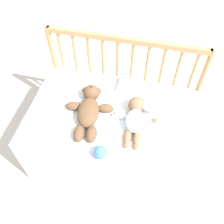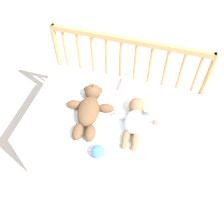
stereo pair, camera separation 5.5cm
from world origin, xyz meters
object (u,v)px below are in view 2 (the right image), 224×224
teddy_bear (89,109)px  toy_ball (99,152)px  baby_bottle (124,81)px  baby (135,118)px

teddy_bear → toy_ball: (0.16, -0.28, -0.01)m
teddy_bear → baby_bottle: (0.15, 0.33, -0.02)m
baby → toy_ball: (-0.14, -0.29, -0.01)m
teddy_bear → baby_bottle: 0.36m
baby → toy_ball: 0.32m
baby → baby_bottle: (-0.15, 0.32, -0.02)m
teddy_bear → baby: (0.30, 0.01, 0.00)m
baby → baby_bottle: size_ratio=2.14×
teddy_bear → toy_ball: 0.32m
teddy_bear → baby: 0.30m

